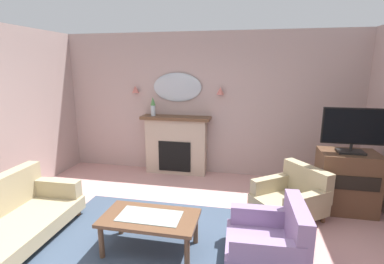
{
  "coord_description": "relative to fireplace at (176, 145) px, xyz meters",
  "views": [
    {
      "loc": [
        0.85,
        -2.59,
        2.12
      ],
      "look_at": [
        -0.03,
        1.71,
        1.1
      ],
      "focal_mm": 26.78,
      "sensor_mm": 36.0,
      "label": 1
    }
  ],
  "objects": [
    {
      "name": "patterned_rug",
      "position": [
        0.56,
        -2.53,
        -0.56
      ],
      "size": [
        3.2,
        2.4,
        0.01
      ],
      "primitive_type": "cube",
      "color": "#38475B",
      "rests_on": "ground"
    },
    {
      "name": "armchair_in_corner",
      "position": [
        2.07,
        -1.31,
        -0.27
      ],
      "size": [
        1.14,
        1.13,
        0.71
      ],
      "color": "tan",
      "rests_on": "ground"
    },
    {
      "name": "floral_couch",
      "position": [
        -1.4,
        -2.73,
        -0.25
      ],
      "size": [
        0.89,
        1.73,
        0.76
      ],
      "color": "tan",
      "rests_on": "ground"
    },
    {
      "name": "coffee_table",
      "position": [
        0.34,
        -2.51,
        -0.19
      ],
      "size": [
        1.1,
        0.6,
        0.45
      ],
      "color": "brown",
      "rests_on": "ground"
    },
    {
      "name": "fireplace",
      "position": [
        0.0,
        0.0,
        0.0
      ],
      "size": [
        1.36,
        0.36,
        1.16
      ],
      "color": "tan",
      "rests_on": "ground"
    },
    {
      "name": "wall_sconce_right",
      "position": [
        0.85,
        0.09,
        1.09
      ],
      "size": [
        0.14,
        0.14,
        0.14
      ],
      "primitive_type": "cone",
      "color": "#D17066"
    },
    {
      "name": "tv_flatscreen",
      "position": [
        2.86,
        -1.01,
        0.68
      ],
      "size": [
        0.84,
        0.24,
        0.65
      ],
      "color": "black",
      "rests_on": "tv_cabinet"
    },
    {
      "name": "wall_sconce_left",
      "position": [
        -0.85,
        0.09,
        1.09
      ],
      "size": [
        0.14,
        0.14,
        0.14
      ],
      "primitive_type": "cone",
      "color": "#D17066"
    },
    {
      "name": "tv_cabinet",
      "position": [
        2.86,
        -0.99,
        -0.12
      ],
      "size": [
        0.8,
        0.58,
        0.9
      ],
      "color": "brown",
      "rests_on": "ground"
    },
    {
      "name": "wall_back",
      "position": [
        0.56,
        0.22,
        0.8
      ],
      "size": [
        6.69,
        0.1,
        2.75
      ],
      "primitive_type": "cube",
      "color": "#B29993",
      "rests_on": "ground"
    },
    {
      "name": "mantel_vase_left",
      "position": [
        -0.45,
        -0.03,
        0.78
      ],
      "size": [
        0.1,
        0.1,
        0.37
      ],
      "color": "silver",
      "rests_on": "fireplace"
    },
    {
      "name": "wall_mirror",
      "position": [
        -0.0,
        0.14,
        1.14
      ],
      "size": [
        0.96,
        0.06,
        0.56
      ],
      "primitive_type": "ellipsoid",
      "color": "#B2BCC6"
    },
    {
      "name": "armchair_by_coffee_table",
      "position": [
        1.71,
        -2.45,
        -0.27
      ],
      "size": [
        0.85,
        0.85,
        0.71
      ],
      "color": "gray",
      "rests_on": "ground"
    }
  ]
}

